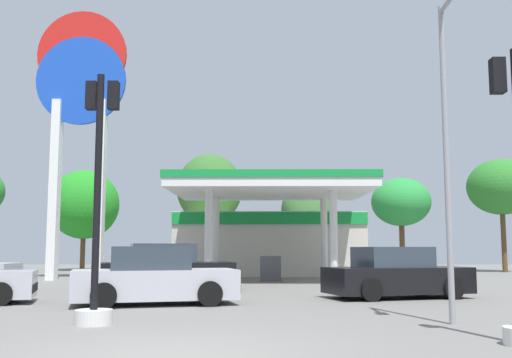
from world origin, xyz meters
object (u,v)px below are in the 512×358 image
object	(u,v)px
car_1	(154,278)
tree_4	(401,202)
tree_5	(501,187)
tree_2	(210,189)
traffic_signal_1	(97,227)
station_pole_sign	(80,106)
car_4	(396,275)
car_5	(166,269)
tree_3	(309,209)
tree_1	(84,205)
corner_streetlamp	(449,124)

from	to	relation	value
car_1	tree_4	size ratio (longest dim) A/B	0.76
tree_4	tree_5	world-z (taller)	tree_5
tree_2	traffic_signal_1	bearing A→B (deg)	-89.79
tree_5	station_pole_sign	bearing A→B (deg)	-157.91
car_4	tree_4	size ratio (longest dim) A/B	0.75
car_4	car_5	bearing A→B (deg)	157.53
tree_4	tree_5	bearing A→B (deg)	-14.83
car_1	tree_2	distance (m)	21.49
traffic_signal_1	tree_4	distance (m)	29.14
tree_2	station_pole_sign	bearing A→B (deg)	-118.70
car_4	tree_4	xyz separation A→B (m)	(4.92, 20.34, 3.68)
car_5	tree_2	distance (m)	16.54
tree_4	tree_5	size ratio (longest dim) A/B	0.86
car_5	tree_2	world-z (taller)	tree_2
car_5	traffic_signal_1	size ratio (longest dim) A/B	0.98
tree_3	tree_4	size ratio (longest dim) A/B	0.94
tree_1	tree_2	world-z (taller)	tree_2
tree_5	tree_1	bearing A→B (deg)	175.51
traffic_signal_1	tree_1	world-z (taller)	tree_1
tree_4	tree_2	bearing A→B (deg)	-173.39
car_4	car_5	world-z (taller)	car_5
station_pole_sign	corner_streetlamp	distance (m)	20.21
car_4	tree_1	size ratio (longest dim) A/B	0.68
tree_2	tree_1	bearing A→B (deg)	166.97
car_1	car_5	bearing A→B (deg)	95.69
car_5	tree_2	size ratio (longest dim) A/B	0.66
traffic_signal_1	tree_4	xyz separation A→B (m)	(12.03, 26.43, 2.51)
tree_2	corner_streetlamp	bearing A→B (deg)	-74.58
car_4	tree_5	size ratio (longest dim) A/B	0.65
tree_1	tree_3	xyz separation A→B (m)	(14.48, -1.64, -0.42)
corner_streetlamp	car_5	bearing A→B (deg)	127.15
car_4	corner_streetlamp	xyz separation A→B (m)	(-0.27, -6.18, 3.17)
car_1	tree_5	bearing A→B (deg)	50.19
station_pole_sign	car_5	xyz separation A→B (m)	(5.20, -6.44, -7.33)
car_4	corner_streetlamp	size ratio (longest dim) A/B	0.70
station_pole_sign	traffic_signal_1	bearing A→B (deg)	-71.12
car_1	corner_streetlamp	distance (m)	8.26
corner_streetlamp	car_4	bearing A→B (deg)	87.48
tree_3	corner_streetlamp	size ratio (longest dim) A/B	0.88
car_5	traffic_signal_1	distance (m)	9.14
car_4	tree_2	size ratio (longest dim) A/B	0.61
tree_4	corner_streetlamp	size ratio (longest dim) A/B	0.93
station_pole_sign	tree_1	distance (m)	12.46
tree_1	traffic_signal_1	bearing A→B (deg)	-72.63
car_4	traffic_signal_1	xyz separation A→B (m)	(-7.11, -6.08, 1.17)
car_1	tree_3	distance (m)	22.28
traffic_signal_1	car_5	bearing A→B (deg)	90.65
station_pole_sign	car_4	xyz separation A→B (m)	(12.41, -9.42, -7.38)
car_1	tree_2	world-z (taller)	tree_2
tree_1	corner_streetlamp	xyz separation A→B (m)	(15.27, -27.05, -0.42)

